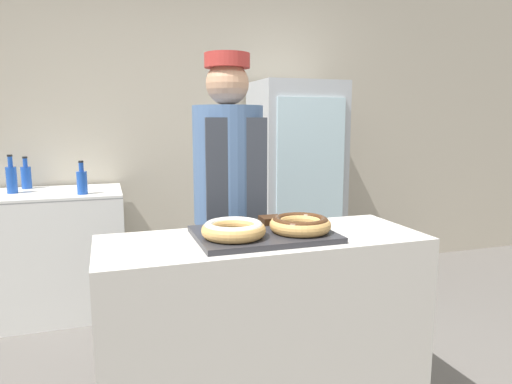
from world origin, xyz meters
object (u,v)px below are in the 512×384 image
at_px(donut_chocolate_glaze, 300,224).
at_px(baker_person, 229,208).
at_px(serving_tray, 263,234).
at_px(bottle_blue_b_b, 26,176).
at_px(brownie_back_left, 235,223).
at_px(beverage_fridge, 296,186).
at_px(bottle_blue_b, 12,178).
at_px(bottle_blue, 82,181).
at_px(donut_light_glaze, 234,229).
at_px(brownie_back_right, 271,220).
at_px(chest_freezer, 55,252).

height_order(donut_chocolate_glaze, baker_person, baker_person).
bearing_deg(serving_tray, bottle_blue_b_b, 121.20).
xyz_separation_m(brownie_back_left, bottle_blue_b_b, (-1.11, 1.84, 0.04)).
distance_m(beverage_fridge, bottle_blue_b, 2.16).
distance_m(bottle_blue, bottle_blue_b, 0.51).
bearing_deg(bottle_blue, donut_chocolate_glaze, -59.93).
relative_size(donut_light_glaze, bottle_blue_b_b, 1.09).
bearing_deg(brownie_back_right, donut_chocolate_glaze, -72.11).
relative_size(donut_light_glaze, brownie_back_right, 2.74).
bearing_deg(serving_tray, beverage_fridge, 62.68).
xyz_separation_m(serving_tray, beverage_fridge, (0.90, 1.73, -0.07)).
distance_m(serving_tray, bottle_blue_b_b, 2.31).
height_order(bottle_blue_b, bottle_blue_b_b, bottle_blue_b).
bearing_deg(donut_chocolate_glaze, chest_freezer, 122.72).
distance_m(brownie_back_right, baker_person, 0.49).
bearing_deg(brownie_back_left, serving_tray, -57.97).
relative_size(brownie_back_right, baker_person, 0.05).
bearing_deg(donut_light_glaze, chest_freezer, 115.60).
xyz_separation_m(baker_person, chest_freezer, (-1.02, 1.12, -0.48)).
distance_m(brownie_back_right, bottle_blue, 1.67).
bearing_deg(beverage_fridge, donut_chocolate_glaze, -112.72).
bearing_deg(chest_freezer, donut_light_glaze, -64.40).
xyz_separation_m(donut_chocolate_glaze, baker_person, (-0.13, 0.67, -0.05)).
height_order(brownie_back_left, bottle_blue, bottle_blue).
height_order(beverage_fridge, bottle_blue_b_b, beverage_fridge).
xyz_separation_m(donut_chocolate_glaze, bottle_blue, (-0.93, 1.61, 0.02)).
xyz_separation_m(donut_light_glaze, bottle_blue_b_b, (-1.05, 2.03, 0.02)).
relative_size(serving_tray, bottle_blue_b_b, 2.40).
height_order(baker_person, beverage_fridge, baker_person).
distance_m(donut_chocolate_glaze, brownie_back_right, 0.20).
bearing_deg(chest_freezer, donut_chocolate_glaze, -57.28).
relative_size(donut_chocolate_glaze, baker_person, 0.15).
distance_m(brownie_back_left, chest_freezer, 1.92).
bearing_deg(donut_light_glaze, baker_person, 76.67).
bearing_deg(donut_chocolate_glaze, bottle_blue, 120.07).
height_order(serving_tray, chest_freezer, serving_tray).
bearing_deg(serving_tray, brownie_back_left, 122.03).
xyz_separation_m(serving_tray, donut_chocolate_glaze, (0.15, -0.05, 0.05)).
height_order(brownie_back_right, baker_person, baker_person).
relative_size(serving_tray, donut_chocolate_glaze, 2.20).
bearing_deg(chest_freezer, baker_person, -47.72).
bearing_deg(beverage_fridge, bottle_blue_b_b, 173.41).
relative_size(baker_person, bottle_blue_b_b, 7.34).
height_order(donut_light_glaze, chest_freezer, donut_light_glaze).
relative_size(beverage_fridge, chest_freezer, 1.79).
height_order(donut_chocolate_glaze, bottle_blue, bottle_blue).
distance_m(serving_tray, baker_person, 0.62).
distance_m(donut_light_glaze, baker_person, 0.69).
xyz_separation_m(bottle_blue, bottle_blue_b_b, (-0.41, 0.42, 0.00)).
xyz_separation_m(brownie_back_left, baker_person, (0.10, 0.48, -0.03)).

